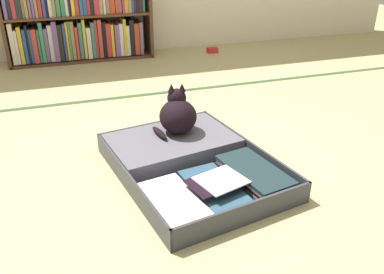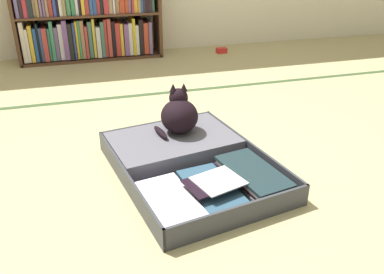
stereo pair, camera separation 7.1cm
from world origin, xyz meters
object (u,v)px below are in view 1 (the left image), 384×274
at_px(small_red_pouch, 212,50).
at_px(open_suitcase, 188,160).
at_px(black_cat, 177,115).
at_px(bookshelf, 77,17).

bearing_deg(small_red_pouch, open_suitcase, -114.32).
bearing_deg(black_cat, open_suitcase, -94.34).
bearing_deg(open_suitcase, black_cat, 85.66).
xyz_separation_m(bookshelf, small_red_pouch, (1.26, -0.15, -0.37)).
height_order(open_suitcase, small_red_pouch, open_suitcase).
relative_size(bookshelf, black_cat, 5.12).
bearing_deg(open_suitcase, small_red_pouch, 65.68).
bearing_deg(bookshelf, small_red_pouch, -6.67).
xyz_separation_m(bookshelf, black_cat, (0.34, -2.01, -0.20)).
distance_m(bookshelf, small_red_pouch, 1.32).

